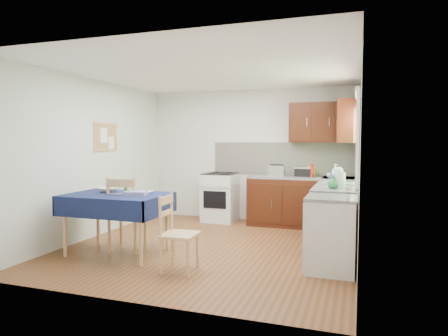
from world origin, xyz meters
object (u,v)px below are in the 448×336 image
(chair_near, at_px, (176,231))
(sandwich_press, at_px, (303,172))
(kettle, at_px, (339,179))
(dining_table, at_px, (117,202))
(toaster, at_px, (277,171))
(chair_far, at_px, (126,212))
(dish_rack, at_px, (338,182))

(chair_near, xyz_separation_m, sandwich_press, (1.10, 2.93, 0.51))
(chair_near, xyz_separation_m, kettle, (1.78, 1.32, 0.55))
(dining_table, distance_m, toaster, 2.97)
(chair_far, xyz_separation_m, toaster, (1.65, 2.28, 0.45))
(dish_rack, distance_m, kettle, 0.52)
(dining_table, relative_size, dish_rack, 2.99)
(dining_table, bearing_deg, sandwich_press, 58.98)
(chair_far, relative_size, chair_near, 1.16)
(dining_table, xyz_separation_m, kettle, (2.84, 0.93, 0.32))
(chair_near, distance_m, dish_rack, 2.57)
(dining_table, bearing_deg, kettle, 27.43)
(chair_far, bearing_deg, toaster, -134.72)
(sandwich_press, relative_size, dish_rack, 0.64)
(kettle, bearing_deg, toaster, 127.41)
(chair_near, bearing_deg, toaster, -15.47)
(dining_table, height_order, toaster, toaster)
(dining_table, bearing_deg, toaster, 64.07)
(chair_far, relative_size, toaster, 3.75)
(sandwich_press, bearing_deg, kettle, -61.21)
(toaster, bearing_deg, kettle, -41.85)
(toaster, bearing_deg, sandwich_press, 26.78)
(dish_rack, bearing_deg, toaster, 160.71)
(chair_far, xyz_separation_m, dish_rack, (2.76, 1.30, 0.37))
(sandwich_press, bearing_deg, chair_near, -104.52)
(dining_table, height_order, chair_far, chair_far)
(dining_table, bearing_deg, chair_near, -10.75)
(chair_far, xyz_separation_m, kettle, (2.79, 0.80, 0.47))
(chair_near, bearing_deg, kettle, -56.02)
(sandwich_press, relative_size, kettle, 1.01)
(toaster, xyz_separation_m, dish_rack, (1.11, -0.98, -0.07))
(dining_table, bearing_deg, chair_far, 76.74)
(dish_rack, height_order, kettle, kettle)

